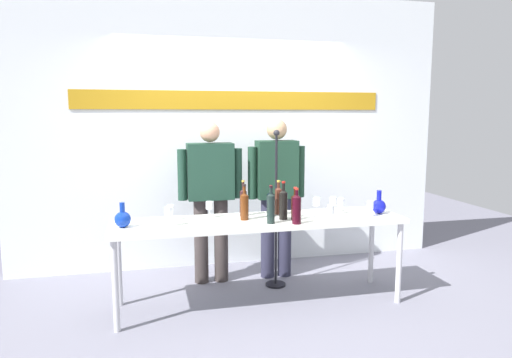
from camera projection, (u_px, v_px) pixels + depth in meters
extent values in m
plane|color=slate|center=(260.00, 304.00, 4.19)|extent=(10.00, 10.00, 0.00)
cube|color=white|center=(233.00, 131.00, 5.18)|extent=(4.85, 0.10, 3.00)
cube|color=#B98417|center=(234.00, 100.00, 5.08)|extent=(3.39, 0.01, 0.20)
cube|color=white|center=(260.00, 221.00, 4.08)|extent=(2.56, 0.62, 0.04)
cylinder|color=silver|center=(115.00, 286.00, 3.60)|extent=(0.05, 0.05, 0.74)
cylinder|color=silver|center=(399.00, 263.00, 4.17)|extent=(0.05, 0.05, 0.74)
cylinder|color=silver|center=(119.00, 265.00, 4.11)|extent=(0.05, 0.05, 0.74)
cylinder|color=silver|center=(371.00, 247.00, 4.67)|extent=(0.05, 0.05, 0.74)
sphere|color=#1031A0|center=(123.00, 219.00, 3.78)|extent=(0.13, 0.13, 0.13)
cylinder|color=#1031A0|center=(122.00, 208.00, 3.77)|extent=(0.04, 0.04, 0.09)
sphere|color=#1015B7|center=(379.00, 207.00, 4.31)|extent=(0.13, 0.13, 0.13)
cylinder|color=#1015B7|center=(379.00, 195.00, 4.30)|extent=(0.04, 0.04, 0.10)
cylinder|color=#393130|center=(201.00, 241.00, 4.67)|extent=(0.14, 0.14, 0.85)
cylinder|color=#393130|center=(221.00, 240.00, 4.72)|extent=(0.14, 0.14, 0.85)
cube|color=#1A392C|center=(210.00, 171.00, 4.60)|extent=(0.45, 0.22, 0.56)
cylinder|color=#1A392C|center=(182.00, 175.00, 4.54)|extent=(0.09, 0.09, 0.50)
cylinder|color=#1A392C|center=(238.00, 173.00, 4.66)|extent=(0.09, 0.09, 0.50)
sphere|color=tan|center=(210.00, 132.00, 4.54)|extent=(0.20, 0.20, 0.20)
cylinder|color=#2A2A3F|center=(268.00, 238.00, 4.83)|extent=(0.14, 0.14, 0.84)
cylinder|color=#2A2A3F|center=(285.00, 237.00, 4.87)|extent=(0.14, 0.14, 0.84)
cube|color=#1B3929|center=(277.00, 169.00, 4.75)|extent=(0.41, 0.22, 0.59)
cylinder|color=#1B3929|center=(252.00, 173.00, 4.70)|extent=(0.09, 0.09, 0.53)
cylinder|color=#1B3929|center=(300.00, 172.00, 4.82)|extent=(0.09, 0.09, 0.53)
sphere|color=tan|center=(277.00, 129.00, 4.70)|extent=(0.21, 0.21, 0.21)
cylinder|color=#52250C|center=(244.00, 208.00, 4.04)|extent=(0.07, 0.07, 0.22)
cone|color=#52250C|center=(244.00, 194.00, 4.03)|extent=(0.07, 0.07, 0.03)
cylinder|color=#52250C|center=(244.00, 191.00, 4.02)|extent=(0.03, 0.03, 0.08)
cylinder|color=black|center=(244.00, 185.00, 4.02)|extent=(0.03, 0.03, 0.02)
cylinder|color=#4C261B|center=(278.00, 202.00, 4.27)|extent=(0.07, 0.07, 0.23)
cone|color=#4C261B|center=(279.00, 188.00, 4.25)|extent=(0.07, 0.07, 0.03)
cylinder|color=#4C261B|center=(279.00, 186.00, 4.25)|extent=(0.03, 0.03, 0.07)
cylinder|color=gold|center=(279.00, 181.00, 4.24)|extent=(0.03, 0.03, 0.02)
cylinder|color=black|center=(295.00, 208.00, 4.04)|extent=(0.07, 0.07, 0.21)
cone|color=black|center=(295.00, 195.00, 4.02)|extent=(0.07, 0.07, 0.03)
cylinder|color=black|center=(295.00, 193.00, 4.02)|extent=(0.03, 0.03, 0.07)
cylinder|color=red|center=(295.00, 188.00, 4.01)|extent=(0.03, 0.03, 0.02)
cylinder|color=black|center=(297.00, 211.00, 3.90)|extent=(0.08, 0.08, 0.22)
cone|color=black|center=(297.00, 196.00, 3.88)|extent=(0.08, 0.08, 0.03)
cylinder|color=black|center=(297.00, 194.00, 3.88)|extent=(0.03, 0.03, 0.06)
cylinder|color=#B3281B|center=(297.00, 189.00, 3.87)|extent=(0.03, 0.03, 0.02)
cylinder|color=black|center=(271.00, 210.00, 3.91)|extent=(0.07, 0.07, 0.24)
cone|color=black|center=(271.00, 194.00, 3.89)|extent=(0.07, 0.07, 0.03)
cylinder|color=black|center=(271.00, 192.00, 3.89)|extent=(0.03, 0.03, 0.07)
cylinder|color=black|center=(271.00, 187.00, 3.88)|extent=(0.03, 0.03, 0.02)
cylinder|color=black|center=(283.00, 206.00, 4.07)|extent=(0.07, 0.07, 0.24)
cone|color=black|center=(283.00, 191.00, 4.05)|extent=(0.07, 0.07, 0.03)
cylinder|color=black|center=(283.00, 188.00, 4.04)|extent=(0.03, 0.03, 0.08)
cylinder|color=#B41D15|center=(284.00, 182.00, 4.04)|extent=(0.03, 0.03, 0.02)
cylinder|color=black|center=(271.00, 205.00, 4.18)|extent=(0.07, 0.07, 0.20)
cone|color=black|center=(271.00, 193.00, 4.16)|extent=(0.07, 0.07, 0.03)
cylinder|color=black|center=(271.00, 191.00, 4.16)|extent=(0.02, 0.02, 0.07)
cylinder|color=red|center=(271.00, 186.00, 4.16)|extent=(0.03, 0.03, 0.02)
cylinder|color=black|center=(243.00, 204.00, 4.21)|extent=(0.06, 0.06, 0.23)
cone|color=black|center=(243.00, 190.00, 4.19)|extent=(0.06, 0.06, 0.03)
cylinder|color=black|center=(243.00, 187.00, 4.18)|extent=(0.02, 0.02, 0.08)
cylinder|color=gold|center=(243.00, 181.00, 4.18)|extent=(0.03, 0.03, 0.02)
cylinder|color=white|center=(210.00, 218.00, 4.14)|extent=(0.06, 0.06, 0.00)
cylinder|color=white|center=(210.00, 213.00, 4.13)|extent=(0.01, 0.01, 0.08)
cylinder|color=white|center=(209.00, 205.00, 4.12)|extent=(0.07, 0.07, 0.07)
cylinder|color=white|center=(169.00, 226.00, 3.83)|extent=(0.06, 0.06, 0.00)
cylinder|color=white|center=(169.00, 221.00, 3.83)|extent=(0.01, 0.01, 0.08)
cylinder|color=white|center=(169.00, 212.00, 3.82)|extent=(0.07, 0.07, 0.08)
cylinder|color=white|center=(171.00, 220.00, 4.03)|extent=(0.05, 0.05, 0.00)
cylinder|color=white|center=(171.00, 216.00, 4.03)|extent=(0.01, 0.01, 0.07)
cylinder|color=white|center=(171.00, 209.00, 4.02)|extent=(0.06, 0.06, 0.07)
cylinder|color=white|center=(333.00, 212.00, 4.38)|extent=(0.06, 0.06, 0.00)
cylinder|color=white|center=(333.00, 209.00, 4.38)|extent=(0.01, 0.01, 0.06)
cylinder|color=white|center=(333.00, 201.00, 4.37)|extent=(0.07, 0.07, 0.08)
cylinder|color=white|center=(370.00, 216.00, 4.19)|extent=(0.06, 0.06, 0.00)
cylinder|color=white|center=(370.00, 213.00, 4.18)|extent=(0.01, 0.01, 0.07)
cylinder|color=white|center=(370.00, 205.00, 4.17)|extent=(0.06, 0.06, 0.07)
cylinder|color=white|center=(316.00, 212.00, 4.37)|extent=(0.06, 0.06, 0.00)
cylinder|color=white|center=(316.00, 209.00, 4.37)|extent=(0.01, 0.01, 0.06)
cylinder|color=white|center=(316.00, 201.00, 4.36)|extent=(0.07, 0.07, 0.08)
cylinder|color=white|center=(330.00, 221.00, 4.02)|extent=(0.06, 0.06, 0.00)
cylinder|color=white|center=(331.00, 217.00, 4.01)|extent=(0.01, 0.01, 0.06)
cylinder|color=white|center=(331.00, 210.00, 4.00)|extent=(0.06, 0.06, 0.08)
cylinder|color=white|center=(341.00, 213.00, 4.31)|extent=(0.06, 0.06, 0.00)
cylinder|color=white|center=(341.00, 210.00, 4.31)|extent=(0.01, 0.01, 0.06)
cylinder|color=white|center=(341.00, 203.00, 4.30)|extent=(0.06, 0.06, 0.08)
cylinder|color=black|center=(276.00, 284.00, 4.63)|extent=(0.20, 0.20, 0.02)
cylinder|color=black|center=(276.00, 212.00, 4.53)|extent=(0.02, 0.02, 1.49)
sphere|color=#232328|center=(276.00, 133.00, 4.43)|extent=(0.06, 0.06, 0.06)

